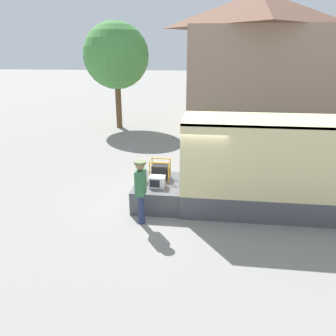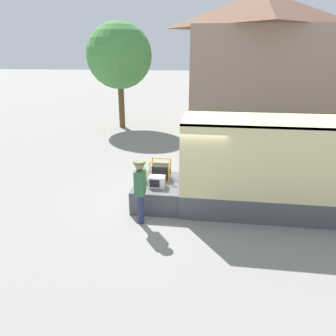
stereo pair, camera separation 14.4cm
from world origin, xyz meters
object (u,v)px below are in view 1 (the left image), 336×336
(portable_generator, at_px, (161,172))
(worker_person, at_px, (141,186))
(street_tree, at_px, (116,56))
(microwave, at_px, (157,182))
(orange_bucket, at_px, (142,176))

(portable_generator, height_order, worker_person, worker_person)
(street_tree, bearing_deg, portable_generator, -67.82)
(portable_generator, xyz_separation_m, worker_person, (-0.28, -1.71, 0.20))
(worker_person, xyz_separation_m, street_tree, (-3.92, 12.02, 3.18))
(microwave, distance_m, portable_generator, 0.69)
(orange_bucket, relative_size, street_tree, 0.06)
(worker_person, distance_m, street_tree, 13.04)
(orange_bucket, bearing_deg, microwave, -36.22)
(portable_generator, bearing_deg, street_tree, 112.18)
(microwave, distance_m, street_tree, 12.27)
(street_tree, bearing_deg, microwave, -69.11)
(orange_bucket, distance_m, worker_person, 1.47)
(street_tree, bearing_deg, worker_person, -71.95)
(microwave, xyz_separation_m, portable_generator, (0.01, 0.69, 0.07))
(portable_generator, relative_size, worker_person, 0.35)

